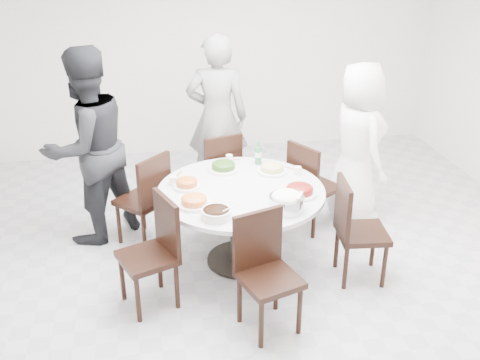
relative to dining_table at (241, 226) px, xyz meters
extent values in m
cube|color=#BBBBC0|center=(0.19, -0.10, -0.38)|extent=(6.00, 6.00, 0.01)
cube|color=white|center=(0.19, 2.90, 1.02)|extent=(6.00, 0.01, 2.80)
cylinder|color=silver|center=(0.00, 0.00, 0.00)|extent=(1.50, 1.50, 0.75)
cube|color=black|center=(0.86, 0.51, 0.10)|extent=(0.57, 0.57, 0.95)
cube|color=black|center=(-0.08, 1.00, 0.10)|extent=(0.52, 0.52, 0.95)
cube|color=black|center=(-0.88, 0.54, 0.10)|extent=(0.59, 0.59, 0.95)
cube|color=black|center=(-0.87, -0.50, 0.10)|extent=(0.54, 0.54, 0.95)
cube|color=black|center=(0.04, -0.97, 0.10)|extent=(0.53, 0.53, 0.95)
cube|color=black|center=(0.99, -0.45, 0.10)|extent=(0.47, 0.47, 0.95)
imported|color=white|center=(1.35, 0.66, 0.47)|extent=(0.64, 0.89, 1.68)
imported|color=black|center=(0.01, 1.47, 0.56)|extent=(0.75, 0.56, 1.87)
imported|color=black|center=(-1.35, 0.75, 0.59)|extent=(1.19, 1.15, 1.92)
cylinder|color=white|center=(-0.09, 0.44, 0.41)|extent=(0.29, 0.29, 0.07)
cylinder|color=white|center=(0.36, 0.31, 0.41)|extent=(0.28, 0.28, 0.07)
cylinder|color=white|center=(-0.47, 0.13, 0.41)|extent=(0.24, 0.24, 0.07)
cylinder|color=white|center=(0.48, -0.20, 0.41)|extent=(0.30, 0.30, 0.08)
cylinder|color=white|center=(-0.45, -0.23, 0.41)|extent=(0.28, 0.28, 0.07)
cylinder|color=silver|center=(0.30, -0.45, 0.44)|extent=(0.29, 0.29, 0.13)
cylinder|color=white|center=(-0.29, -0.47, 0.41)|extent=(0.24, 0.24, 0.07)
cylinder|color=#2E7343|center=(0.27, 0.53, 0.49)|extent=(0.07, 0.07, 0.24)
cylinder|color=white|center=(-0.04, 0.65, 0.42)|extent=(0.07, 0.07, 0.08)
camera|label=1|loc=(-0.84, -4.41, 2.57)|focal=42.00mm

